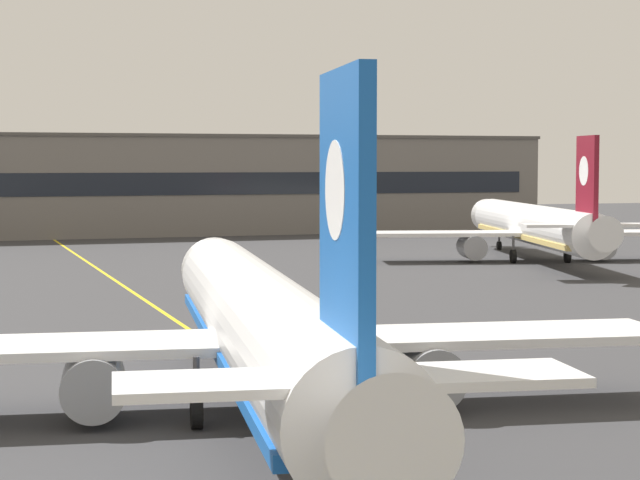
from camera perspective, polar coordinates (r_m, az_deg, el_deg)
name	(u,v)px	position (r m, az deg, el deg)	size (l,w,h in m)	color
taxiway_centreline	(222,351)	(58.34, -4.83, -5.46)	(0.30, 180.00, 0.01)	yellow
airliner_foreground	(263,325)	(43.39, -2.83, -4.19)	(32.36, 41.42, 11.65)	white
airliner_background	(535,226)	(111.42, 10.51, 0.67)	(31.84, 40.48, 11.51)	white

